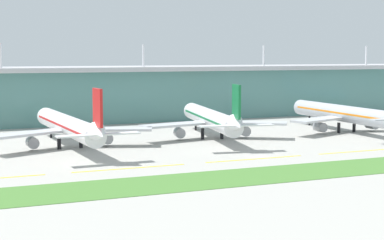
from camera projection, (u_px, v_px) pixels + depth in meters
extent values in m
plane|color=#A8A59E|center=(260.00, 157.00, 164.35)|extent=(600.00, 600.00, 0.00)
cube|color=slate|center=(140.00, 95.00, 258.04)|extent=(280.00, 28.00, 20.44)
cube|color=#B2B2B7|center=(139.00, 69.00, 256.86)|extent=(288.00, 34.00, 1.80)
cylinder|color=silver|center=(1.00, 56.00, 229.55)|extent=(0.90, 0.90, 9.00)
cylinder|color=silver|center=(143.00, 56.00, 251.15)|extent=(0.90, 0.90, 9.00)
cylinder|color=silver|center=(264.00, 55.00, 272.76)|extent=(0.90, 0.90, 9.00)
cylinder|color=silver|center=(366.00, 55.00, 294.36)|extent=(0.90, 0.90, 9.00)
cylinder|color=white|center=(67.00, 125.00, 180.79)|extent=(8.27, 59.12, 5.80)
cone|color=white|center=(45.00, 116.00, 209.09)|extent=(5.67, 4.23, 5.51)
cone|color=white|center=(99.00, 134.00, 151.46)|extent=(5.20, 6.83, 5.72)
cube|color=red|center=(98.00, 108.00, 151.67)|extent=(0.97, 6.42, 9.50)
cube|color=white|center=(77.00, 136.00, 149.60)|extent=(10.13, 3.62, 0.36)
cube|color=white|center=(120.00, 133.00, 154.26)|extent=(10.13, 3.62, 0.36)
cube|color=#B7BABF|center=(29.00, 134.00, 171.86)|extent=(24.67, 16.11, 0.70)
cylinder|color=gray|center=(32.00, 143.00, 173.96)|extent=(3.39, 4.63, 3.20)
cube|color=#B7BABF|center=(111.00, 129.00, 182.03)|extent=(24.89, 14.46, 0.70)
cylinder|color=gray|center=(106.00, 138.00, 183.12)|extent=(3.39, 4.63, 3.20)
cylinder|color=black|center=(51.00, 133.00, 201.16)|extent=(0.70, 0.70, 3.60)
cylinder|color=black|center=(59.00, 143.00, 177.23)|extent=(1.10, 1.10, 3.60)
cylinder|color=black|center=(81.00, 142.00, 179.94)|extent=(1.10, 1.10, 3.60)
cube|color=red|center=(67.00, 124.00, 180.75)|extent=(8.06, 53.24, 0.60)
cylinder|color=silver|center=(210.00, 118.00, 200.72)|extent=(15.62, 55.71, 5.80)
cone|color=silver|center=(190.00, 110.00, 229.62)|extent=(6.14, 4.92, 5.51)
cone|color=silver|center=(237.00, 125.00, 170.71)|extent=(6.03, 7.40, 5.72)
cube|color=#146B38|center=(236.00, 102.00, 171.00)|extent=(1.83, 6.42, 9.50)
cube|color=silver|center=(218.00, 126.00, 170.03)|extent=(10.41, 4.93, 0.36)
cube|color=silver|center=(256.00, 125.00, 172.41)|extent=(10.41, 4.93, 0.36)
cube|color=#B7BABF|center=(177.00, 125.00, 193.97)|extent=(24.88, 11.54, 0.70)
cylinder|color=gray|center=(179.00, 133.00, 195.92)|extent=(3.95, 5.00, 3.20)
cube|color=#B7BABF|center=(249.00, 123.00, 199.15)|extent=(23.92, 18.56, 0.70)
cylinder|color=gray|center=(244.00, 131.00, 200.59)|extent=(3.95, 5.00, 3.20)
cylinder|color=black|center=(196.00, 125.00, 221.44)|extent=(0.70, 0.70, 3.60)
cylinder|color=black|center=(203.00, 134.00, 197.61)|extent=(1.10, 1.10, 3.60)
cylinder|color=black|center=(222.00, 133.00, 198.99)|extent=(1.10, 1.10, 3.60)
cube|color=#146B38|center=(210.00, 117.00, 200.67)|extent=(14.67, 50.25, 0.60)
cylinder|color=#ADB2BC|center=(342.00, 113.00, 217.52)|extent=(7.05, 55.59, 5.80)
cone|color=#ADB2BC|center=(298.00, 107.00, 245.03)|extent=(5.60, 4.12, 5.51)
cube|color=#B7BABF|center=(320.00, 119.00, 209.19)|extent=(24.85, 14.85, 0.70)
cylinder|color=gray|center=(320.00, 127.00, 211.26)|extent=(3.30, 4.57, 3.20)
cube|color=#B7BABF|center=(377.00, 117.00, 217.95)|extent=(24.73, 15.74, 0.70)
cylinder|color=gray|center=(372.00, 124.00, 219.14)|extent=(3.30, 4.57, 3.20)
cylinder|color=black|center=(309.00, 121.00, 237.26)|extent=(0.70, 0.70, 3.60)
cylinder|color=black|center=(339.00, 128.00, 214.08)|extent=(1.10, 1.10, 3.60)
cylinder|color=black|center=(354.00, 127.00, 216.42)|extent=(1.10, 1.10, 3.60)
cube|color=orange|center=(342.00, 112.00, 217.48)|extent=(6.96, 50.05, 0.60)
cube|color=yellow|center=(130.00, 168.00, 147.62)|extent=(28.00, 0.70, 0.04)
cube|color=yellow|center=(255.00, 159.00, 160.73)|extent=(28.00, 0.70, 0.04)
cube|color=yellow|center=(361.00, 151.00, 173.85)|extent=(28.00, 0.70, 0.04)
cube|color=#477A33|center=(307.00, 171.00, 143.67)|extent=(300.00, 18.00, 0.10)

